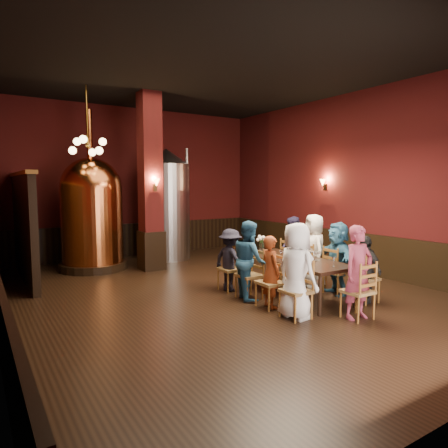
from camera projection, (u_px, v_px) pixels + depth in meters
room at (218, 182)px, 7.98m from camera, size 10.00×10.02×4.50m
wainscot_right at (349, 251)px, 10.27m from camera, size 0.08×9.90×1.00m
wainscot_back at (134, 240)px, 12.33m from camera, size 7.90×0.08×1.00m
column at (150, 182)px, 10.18m from camera, size 0.58×0.58×4.50m
partition at (24, 229)px, 9.07m from camera, size 0.22×3.50×2.40m
pendant_cluster at (88, 146)px, 9.38m from camera, size 0.90×0.90×1.70m
sconce_wall at (325, 184)px, 10.74m from camera, size 0.20×0.20×0.36m
sconce_column at (155, 184)px, 9.93m from camera, size 0.20×0.20×0.36m
dining_table at (294, 262)px, 7.84m from camera, size 1.03×2.41×0.75m
chair_0 at (296, 291)px, 6.57m from camera, size 0.46×0.46×0.92m
person_0 at (296, 271)px, 6.53m from camera, size 0.57×0.82×1.59m
chair_1 at (270, 282)px, 7.13m from camera, size 0.46×0.46×0.92m
person_1 at (271, 272)px, 7.11m from camera, size 0.37×0.51×1.30m
chair_2 at (249, 275)px, 7.69m from camera, size 0.46×0.46×0.92m
person_2 at (249, 260)px, 7.66m from camera, size 0.57×0.81×1.52m
chair_3 at (230, 269)px, 8.26m from camera, size 0.46×0.46×0.92m
person_3 at (230, 260)px, 8.24m from camera, size 0.64×0.92×1.29m
chair_4 at (364, 278)px, 7.46m from camera, size 0.46×0.46×0.92m
person_4 at (365, 269)px, 7.44m from camera, size 0.39×0.77×1.26m
chair_5 at (337, 271)px, 8.02m from camera, size 0.46×0.46×0.92m
person_5 at (337, 258)px, 8.00m from camera, size 0.82×1.43×1.46m
chair_6 at (314, 266)px, 8.58m from camera, size 0.46×0.46×0.92m
person_6 at (314, 251)px, 8.55m from camera, size 0.74×0.89×1.57m
chair_7 at (293, 261)px, 9.15m from camera, size 0.46×0.46×0.92m
person_7 at (293, 249)px, 9.12m from camera, size 0.57×0.79×1.47m
chair_8 at (358, 291)px, 6.55m from camera, size 0.46×0.46×0.92m
person_8 at (358, 272)px, 6.52m from camera, size 0.59×0.41×1.54m
copper_kettle at (92, 212)px, 10.29m from camera, size 1.73×1.73×4.08m
steel_vessel at (167, 204)px, 11.73m from camera, size 1.63×1.63×3.23m
rose_vase at (262, 241)px, 8.63m from camera, size 0.21×0.21×0.36m
wine_glass_0 at (319, 256)px, 7.66m from camera, size 0.07×0.07×0.17m
wine_glass_1 at (285, 256)px, 7.61m from camera, size 0.07×0.07×0.17m
wine_glass_2 at (289, 258)px, 7.47m from camera, size 0.07×0.07×0.17m
wine_glass_3 at (316, 257)px, 7.59m from camera, size 0.07×0.07×0.17m
wine_glass_4 at (281, 255)px, 7.73m from camera, size 0.07×0.07×0.17m
wine_glass_5 at (310, 256)px, 7.63m from camera, size 0.07×0.07×0.17m
wine_glass_6 at (334, 262)px, 7.07m from camera, size 0.07×0.07×0.17m
wine_glass_7 at (304, 253)px, 8.01m from camera, size 0.07×0.07×0.17m
wine_glass_8 at (314, 256)px, 7.68m from camera, size 0.07×0.07×0.17m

